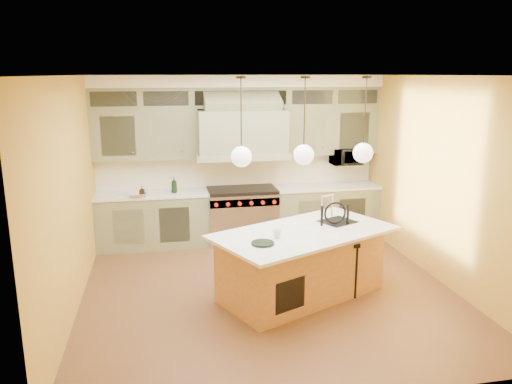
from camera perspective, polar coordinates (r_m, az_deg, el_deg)
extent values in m
plane|color=brown|center=(7.06, 1.36, -11.08)|extent=(5.00, 5.00, 0.00)
plane|color=white|center=(6.43, 1.50, 13.18)|extent=(5.00, 5.00, 0.00)
plane|color=gold|center=(9.00, -2.01, 3.96)|extent=(5.00, 0.00, 5.00)
plane|color=gold|center=(4.28, 8.69, -6.88)|extent=(5.00, 0.00, 5.00)
plane|color=gold|center=(6.54, -20.50, -0.50)|extent=(0.00, 5.00, 5.00)
plane|color=gold|center=(7.53, 20.35, 1.25)|extent=(0.00, 5.00, 5.00)
cube|color=gray|center=(8.80, -11.64, -3.22)|extent=(1.90, 0.65, 0.90)
cube|color=gray|center=(9.28, 7.86, -2.20)|extent=(1.90, 0.65, 0.90)
cube|color=white|center=(8.68, -11.79, -0.24)|extent=(1.90, 0.68, 0.04)
cube|color=white|center=(9.17, 7.96, 0.63)|extent=(1.90, 0.68, 0.04)
cube|color=white|center=(9.03, -1.98, 2.50)|extent=(5.00, 0.04, 0.56)
cube|color=gray|center=(8.66, -12.59, 6.44)|extent=(1.75, 0.35, 0.85)
cube|color=gray|center=(9.17, 8.30, 6.99)|extent=(1.75, 0.35, 0.85)
cube|color=gray|center=(8.59, -1.66, 6.87)|extent=(1.50, 0.70, 0.75)
cube|color=gray|center=(8.65, -1.65, 4.24)|extent=(1.60, 0.76, 0.10)
cube|color=#333833|center=(8.72, -1.88, 10.76)|extent=(5.00, 0.35, 0.35)
cube|color=white|center=(8.69, -1.87, 12.56)|extent=(5.00, 0.47, 0.20)
cube|color=silver|center=(8.89, -1.60, -2.78)|extent=(1.20, 0.70, 0.90)
cube|color=black|center=(8.77, -1.62, 0.23)|extent=(1.20, 0.70, 0.06)
cube|color=silver|center=(8.50, -1.26, -1.23)|extent=(1.20, 0.06, 0.14)
cube|color=#AF6B3E|center=(6.76, 5.19, -8.23)|extent=(2.34, 1.80, 0.88)
cube|color=white|center=(6.57, 5.56, -4.62)|extent=(2.67, 2.13, 0.04)
cube|color=black|center=(7.03, 9.30, -3.52)|extent=(0.58, 0.56, 0.05)
cylinder|color=black|center=(6.67, 8.38, -9.36)|extent=(0.04, 0.04, 0.72)
cylinder|color=black|center=(6.80, 11.36, -9.05)|extent=(0.04, 0.04, 0.72)
cylinder|color=black|center=(6.99, 7.36, -8.23)|extent=(0.04, 0.04, 0.72)
cylinder|color=black|center=(7.12, 10.22, -7.96)|extent=(0.04, 0.04, 0.72)
cube|color=black|center=(6.76, 9.45, -5.65)|extent=(0.44, 0.44, 0.05)
torus|color=black|center=(6.82, 9.02, -2.38)|extent=(0.31, 0.03, 0.31)
imported|color=black|center=(9.27, 10.26, 4.02)|extent=(0.54, 0.37, 0.30)
imported|color=black|center=(8.61, -9.35, 0.80)|extent=(0.12, 0.12, 0.27)
imported|color=black|center=(8.42, -12.89, 0.05)|extent=(0.09, 0.09, 0.18)
imported|color=silver|center=(8.43, -13.27, -0.34)|extent=(0.32, 0.32, 0.07)
imported|color=white|center=(6.25, 2.43, -4.84)|extent=(0.11, 0.11, 0.10)
cylinder|color=#2D2319|center=(6.11, -1.74, 12.98)|extent=(0.12, 0.12, 0.03)
cylinder|color=#2D2319|center=(6.12, -1.71, 8.81)|extent=(0.02, 0.02, 0.93)
sphere|color=white|center=(6.19, -1.68, 4.05)|extent=(0.26, 0.26, 0.26)
cylinder|color=#2D2319|center=(6.28, 5.66, 12.93)|extent=(0.12, 0.12, 0.03)
cylinder|color=#2D2319|center=(6.30, 5.57, 8.88)|extent=(0.02, 0.02, 0.93)
sphere|color=white|center=(6.36, 5.47, 4.26)|extent=(0.26, 0.26, 0.26)
cylinder|color=#2D2319|center=(6.56, 12.55, 12.70)|extent=(0.12, 0.12, 0.03)
cylinder|color=#2D2319|center=(6.58, 12.35, 8.83)|extent=(0.02, 0.02, 0.93)
sphere|color=white|center=(6.63, 12.13, 4.39)|extent=(0.26, 0.26, 0.26)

